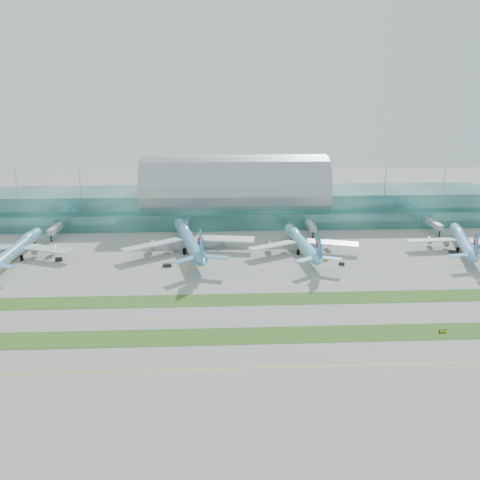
{
  "coord_description": "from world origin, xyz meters",
  "views": [
    {
      "loc": [
        -10.45,
        -172.93,
        80.46
      ],
      "look_at": [
        0.0,
        55.0,
        9.0
      ],
      "focal_mm": 35.0,
      "sensor_mm": 36.0,
      "label": 1
    }
  ],
  "objects_px": {
    "airliner_a": "(18,247)",
    "airliner_c": "(302,242)",
    "airliner_b": "(189,239)",
    "taxiway_sign_east": "(442,331)",
    "airliner_d": "(463,240)",
    "terminal": "(235,199)"
  },
  "relations": [
    {
      "from": "airliner_a",
      "to": "taxiway_sign_east",
      "type": "relative_size",
      "value": 24.72
    },
    {
      "from": "terminal",
      "to": "airliner_c",
      "type": "height_order",
      "value": "terminal"
    },
    {
      "from": "airliner_d",
      "to": "airliner_c",
      "type": "bearing_deg",
      "value": -162.93
    },
    {
      "from": "airliner_a",
      "to": "airliner_c",
      "type": "xyz_separation_m",
      "value": [
        146.14,
        2.64,
        -0.03
      ]
    },
    {
      "from": "airliner_c",
      "to": "taxiway_sign_east",
      "type": "xyz_separation_m",
      "value": [
        34.89,
        -89.47,
        -5.18
      ]
    },
    {
      "from": "airliner_a",
      "to": "airliner_b",
      "type": "distance_m",
      "value": 86.74
    },
    {
      "from": "airliner_a",
      "to": "airliner_c",
      "type": "relative_size",
      "value": 1.0
    },
    {
      "from": "terminal",
      "to": "airliner_b",
      "type": "xyz_separation_m",
      "value": [
        -26.86,
        -63.52,
        -7.41
      ]
    },
    {
      "from": "airliner_b",
      "to": "terminal",
      "type": "bearing_deg",
      "value": 54.3
    },
    {
      "from": "airliner_c",
      "to": "airliner_d",
      "type": "height_order",
      "value": "airliner_c"
    },
    {
      "from": "airliner_d",
      "to": "taxiway_sign_east",
      "type": "distance_m",
      "value": 102.36
    },
    {
      "from": "airliner_c",
      "to": "taxiway_sign_east",
      "type": "relative_size",
      "value": 24.62
    },
    {
      "from": "airliner_c",
      "to": "taxiway_sign_east",
      "type": "distance_m",
      "value": 96.18
    },
    {
      "from": "airliner_d",
      "to": "taxiway_sign_east",
      "type": "xyz_separation_m",
      "value": [
        -51.78,
        -88.15,
        -5.13
      ]
    },
    {
      "from": "terminal",
      "to": "taxiway_sign_east",
      "type": "height_order",
      "value": "terminal"
    },
    {
      "from": "airliner_b",
      "to": "taxiway_sign_east",
      "type": "distance_m",
      "value": 133.47
    },
    {
      "from": "terminal",
      "to": "taxiway_sign_east",
      "type": "relative_size",
      "value": 123.3
    },
    {
      "from": "taxiway_sign_east",
      "to": "airliner_a",
      "type": "bearing_deg",
      "value": 145.34
    },
    {
      "from": "terminal",
      "to": "airliner_a",
      "type": "distance_m",
      "value": 133.79
    },
    {
      "from": "airliner_a",
      "to": "airliner_b",
      "type": "bearing_deg",
      "value": 3.95
    },
    {
      "from": "airliner_d",
      "to": "taxiway_sign_east",
      "type": "relative_size",
      "value": 23.73
    },
    {
      "from": "airliner_b",
      "to": "airliner_c",
      "type": "height_order",
      "value": "airliner_b"
    }
  ]
}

